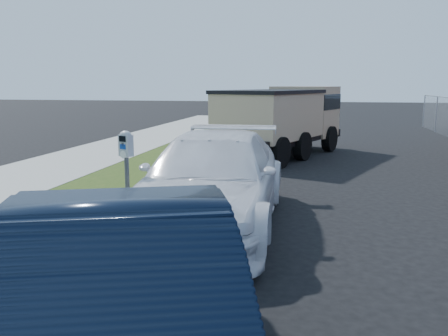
% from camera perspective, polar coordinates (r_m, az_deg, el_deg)
% --- Properties ---
extents(ground, '(120.00, 120.00, 0.00)m').
position_cam_1_polar(ground, '(7.26, 9.44, -9.55)').
color(ground, black).
rests_on(ground, ground).
extents(streetside, '(6.12, 50.00, 0.15)m').
position_cam_1_polar(streetside, '(10.81, -21.12, -3.19)').
color(streetside, gray).
rests_on(streetside, ground).
extents(parking_meter, '(0.25, 0.21, 1.56)m').
position_cam_1_polar(parking_meter, '(7.63, -11.67, 1.21)').
color(parking_meter, '#3F4247').
rests_on(parking_meter, ground).
extents(white_wagon, '(2.43, 5.54, 1.58)m').
position_cam_1_polar(white_wagon, '(8.12, -1.32, -1.50)').
color(white_wagon, white).
rests_on(white_wagon, ground).
extents(navy_sedan, '(3.22, 5.05, 1.57)m').
position_cam_1_polar(navy_sedan, '(3.52, -12.81, -17.96)').
color(navy_sedan, black).
rests_on(navy_sedan, ground).
extents(dump_truck, '(4.16, 6.32, 2.33)m').
position_cam_1_polar(dump_truck, '(16.42, 7.15, 6.13)').
color(dump_truck, black).
rests_on(dump_truck, ground).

